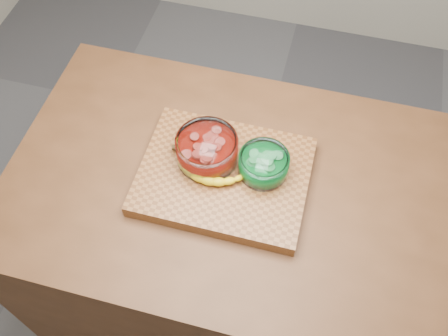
# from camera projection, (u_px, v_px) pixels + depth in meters

# --- Properties ---
(ground) EXTENTS (3.50, 3.50, 0.00)m
(ground) POSITION_uv_depth(u_px,v_px,m) (224.00, 292.00, 2.12)
(ground) COLOR #57575B
(ground) RESTS_ON ground
(counter) EXTENTS (1.20, 0.80, 0.90)m
(counter) POSITION_uv_depth(u_px,v_px,m) (224.00, 248.00, 1.74)
(counter) COLOR #522F18
(counter) RESTS_ON ground
(cutting_board) EXTENTS (0.45, 0.35, 0.04)m
(cutting_board) POSITION_uv_depth(u_px,v_px,m) (224.00, 176.00, 1.35)
(cutting_board) COLOR brown
(cutting_board) RESTS_ON counter
(bowl_red) EXTENTS (0.17, 0.17, 0.08)m
(bowl_red) POSITION_uv_depth(u_px,v_px,m) (207.00, 150.00, 1.33)
(bowl_red) COLOR white
(bowl_red) RESTS_ON cutting_board
(bowl_green) EXTENTS (0.13, 0.13, 0.06)m
(bowl_green) POSITION_uv_depth(u_px,v_px,m) (264.00, 164.00, 1.31)
(bowl_green) COLOR white
(bowl_green) RESTS_ON cutting_board
(banana) EXTENTS (0.23, 0.14, 0.03)m
(banana) POSITION_uv_depth(u_px,v_px,m) (208.00, 166.00, 1.32)
(banana) COLOR yellow
(banana) RESTS_ON cutting_board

